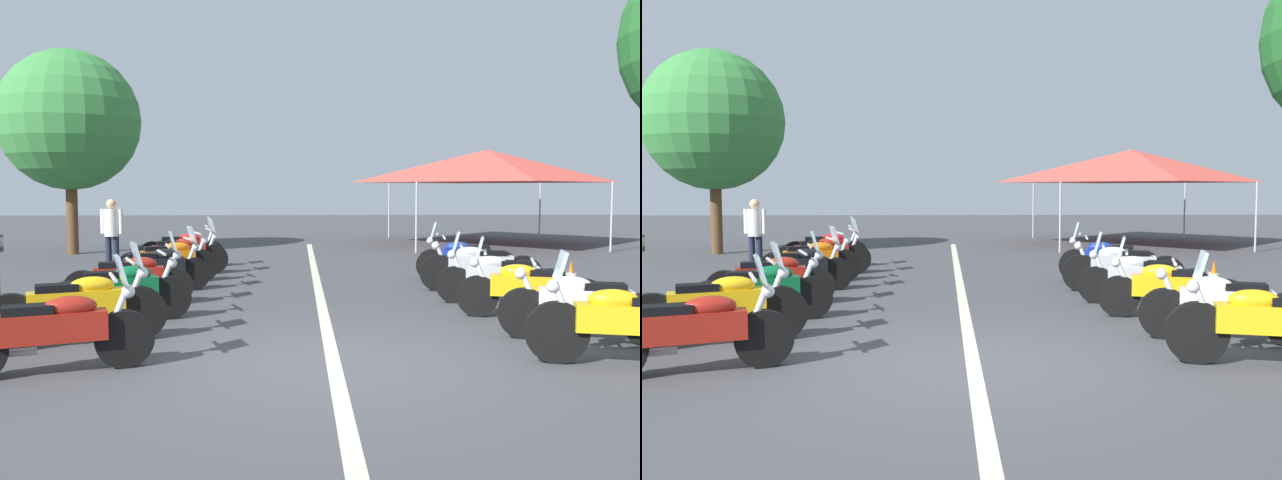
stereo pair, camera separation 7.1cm
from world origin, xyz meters
The scene contains 20 objects.
ground_plane centered at (0.00, 0.00, 0.00)m, with size 80.00×80.00×0.00m, color #424247.
lane_centre_stripe centered at (4.93, 0.00, 0.00)m, with size 20.87×0.16×0.01m, color beige.
motorcycle_left_row_0 centered at (-0.27, 2.86, 0.46)m, with size 0.93×1.95×1.20m.
motorcycle_left_row_1 centered at (0.99, 3.02, 0.48)m, with size 0.99×2.04×1.23m.
motorcycle_left_row_2 centered at (2.34, 2.88, 0.45)m, with size 0.92×1.92×0.99m.
motorcycle_left_row_3 centered at (3.65, 3.07, 0.46)m, with size 0.79×2.00×1.19m.
motorcycle_left_row_4 centered at (5.06, 2.96, 0.46)m, with size 0.95×1.94×1.19m.
motorcycle_left_row_5 centered at (6.26, 2.96, 0.46)m, with size 0.95×1.95×1.01m.
motorcycle_left_row_6 centered at (7.49, 2.95, 0.47)m, with size 0.87×2.10×1.22m.
motorcycle_left_row_7 centered at (8.89, 3.13, 0.47)m, with size 0.74×2.00×1.21m.
motorcycle_right_row_0 centered at (-0.19, -3.11, 0.48)m, with size 0.86×2.13×1.23m.
motorcycle_right_row_1 centered at (0.97, -3.14, 0.46)m, with size 0.89×2.03×1.00m.
motorcycle_right_row_2 centered at (2.42, -2.96, 0.46)m, with size 0.89×2.07×1.19m.
motorcycle_right_row_3 centered at (3.62, -2.92, 0.46)m, with size 0.83×2.11×1.19m.
motorcycle_right_row_4 centered at (4.95, -2.94, 0.47)m, with size 0.77×2.19×1.02m.
motorcycle_right_row_5 centered at (6.19, -2.99, 0.47)m, with size 0.82×1.99×1.22m.
traffic_cone_0 centered at (4.61, -4.51, 0.29)m, with size 0.36×0.36×0.61m.
bystander_1 centered at (7.98, 4.56, 0.97)m, with size 0.32×0.52×1.66m.
roadside_tree_0 centered at (12.31, 6.89, 3.82)m, with size 3.98×3.98×5.83m.
event_tent centered at (15.27, -6.03, 2.65)m, with size 6.49×6.49×3.20m.
Camera 1 is at (-7.00, 0.39, 1.89)m, focal length 37.17 mm.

